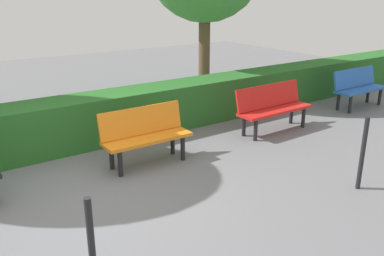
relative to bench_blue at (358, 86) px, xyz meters
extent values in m
plane|color=slate|center=(6.62, 0.75, -0.48)|extent=(23.95, 23.95, 0.00)
cube|color=blue|center=(0.00, 0.07, -0.06)|extent=(1.42, 0.43, 0.05)
cube|color=blue|center=(0.00, -0.12, 0.17)|extent=(1.42, 0.14, 0.42)
cylinder|color=black|center=(-0.56, 0.22, -0.28)|extent=(0.07, 0.07, 0.39)
cylinder|color=black|center=(-0.56, -0.08, -0.28)|extent=(0.07, 0.07, 0.39)
cylinder|color=black|center=(0.56, 0.23, -0.28)|extent=(0.07, 0.07, 0.39)
cylinder|color=black|center=(0.56, -0.07, -0.28)|extent=(0.07, 0.07, 0.39)
cube|color=red|center=(2.75, 0.15, -0.06)|extent=(1.58, 0.45, 0.05)
cube|color=red|center=(2.76, -0.04, 0.17)|extent=(1.57, 0.17, 0.42)
cylinder|color=black|center=(2.12, 0.29, -0.28)|extent=(0.07, 0.07, 0.39)
cylinder|color=black|center=(2.12, -0.01, -0.28)|extent=(0.07, 0.07, 0.39)
cylinder|color=black|center=(3.39, 0.31, -0.28)|extent=(0.07, 0.07, 0.39)
cylinder|color=black|center=(3.39, 0.01, -0.28)|extent=(0.07, 0.07, 0.39)
cube|color=orange|center=(5.43, 0.15, -0.06)|extent=(1.36, 0.43, 0.05)
cube|color=orange|center=(5.43, -0.04, 0.17)|extent=(1.35, 0.13, 0.42)
cylinder|color=black|center=(4.90, 0.30, -0.28)|extent=(0.07, 0.07, 0.39)
cylinder|color=black|center=(4.90, 0.00, -0.28)|extent=(0.07, 0.07, 0.39)
cylinder|color=black|center=(5.96, 0.29, -0.28)|extent=(0.07, 0.07, 0.39)
cylinder|color=black|center=(5.96, -0.01, -0.28)|extent=(0.07, 0.07, 0.39)
cube|color=#266023|center=(5.38, -1.21, -0.06)|extent=(19.95, 0.76, 0.83)
cylinder|color=brown|center=(2.46, -2.48, 0.69)|extent=(0.26, 0.26, 2.33)
cylinder|color=black|center=(3.51, 2.44, 0.02)|extent=(0.06, 0.06, 1.00)
cylinder|color=black|center=(7.20, 2.44, 0.02)|extent=(0.06, 0.06, 1.00)
camera|label=1|loc=(8.13, 5.21, 2.06)|focal=38.10mm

